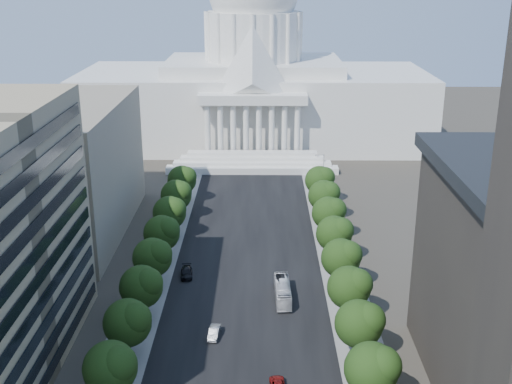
{
  "coord_description": "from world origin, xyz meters",
  "views": [
    {
      "loc": [
        2.77,
        -39.4,
        57.94
      ],
      "look_at": [
        1.71,
        86.21,
        14.55
      ],
      "focal_mm": 45.0,
      "sensor_mm": 36.0,
      "label": 1
    }
  ],
  "objects_px": {
    "car_red": "(278,384)",
    "city_bus": "(283,291)",
    "car_silver": "(214,333)",
    "car_dark_b": "(187,273)"
  },
  "relations": [
    {
      "from": "car_red",
      "to": "city_bus",
      "type": "relative_size",
      "value": 0.41
    },
    {
      "from": "car_silver",
      "to": "city_bus",
      "type": "bearing_deg",
      "value": 53.61
    },
    {
      "from": "car_silver",
      "to": "car_dark_b",
      "type": "xyz_separation_m",
      "value": [
        -7.1,
        22.32,
        0.03
      ]
    },
    {
      "from": "car_red",
      "to": "car_dark_b",
      "type": "height_order",
      "value": "car_dark_b"
    },
    {
      "from": "city_bus",
      "to": "car_silver",
      "type": "bearing_deg",
      "value": -133.68
    },
    {
      "from": "car_silver",
      "to": "city_bus",
      "type": "height_order",
      "value": "city_bus"
    },
    {
      "from": "car_silver",
      "to": "car_dark_b",
      "type": "distance_m",
      "value": 23.42
    },
    {
      "from": "car_dark_b",
      "to": "city_bus",
      "type": "height_order",
      "value": "city_bus"
    },
    {
      "from": "car_dark_b",
      "to": "city_bus",
      "type": "relative_size",
      "value": 0.48
    },
    {
      "from": "car_red",
      "to": "car_dark_b",
      "type": "bearing_deg",
      "value": -70.12
    }
  ]
}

